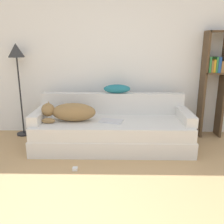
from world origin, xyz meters
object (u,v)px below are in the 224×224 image
at_px(power_adapter, 75,169).
at_px(couch, 112,134).
at_px(laptop, 111,121).
at_px(bookshelf, 213,79).
at_px(throw_pillow, 117,89).
at_px(dog, 70,112).
at_px(floor_lamp, 17,60).

bearing_deg(power_adapter, couch, 58.93).
relative_size(laptop, bookshelf, 0.21).
bearing_deg(couch, bookshelf, 18.19).
xyz_separation_m(couch, throw_pillow, (0.07, 0.39, 0.61)).
relative_size(throw_pillow, bookshelf, 0.25).
height_order(dog, power_adapter, dog).
bearing_deg(floor_lamp, laptop, -20.55).
height_order(dog, laptop, dog).
xyz_separation_m(dog, throw_pillow, (0.68, 0.44, 0.26)).
bearing_deg(bookshelf, dog, -165.31).
relative_size(bookshelf, floor_lamp, 1.12).
height_order(couch, power_adapter, couch).
relative_size(couch, floor_lamp, 1.51).
distance_m(couch, laptop, 0.23).
height_order(floor_lamp, power_adapter, floor_lamp).
xyz_separation_m(bookshelf, power_adapter, (-2.04, -1.26, -0.94)).
bearing_deg(dog, floor_lamp, 148.73).
xyz_separation_m(dog, laptop, (0.59, -0.01, -0.13)).
distance_m(couch, power_adapter, 0.87).
height_order(laptop, floor_lamp, floor_lamp).
bearing_deg(bookshelf, power_adapter, -148.40).
bearing_deg(couch, laptop, -101.31).
bearing_deg(floor_lamp, bookshelf, 0.59).
relative_size(throw_pillow, floor_lamp, 0.28).
distance_m(laptop, bookshelf, 1.80).
height_order(throw_pillow, floor_lamp, floor_lamp).
relative_size(dog, laptop, 2.16).
relative_size(dog, power_adapter, 12.73).
xyz_separation_m(laptop, floor_lamp, (-1.50, 0.56, 0.82)).
bearing_deg(throw_pillow, floor_lamp, 176.05).
distance_m(dog, power_adapter, 0.88).
height_order(bookshelf, floor_lamp, bookshelf).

